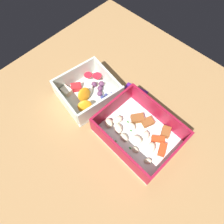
{
  "coord_description": "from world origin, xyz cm",
  "views": [
    {
      "loc": [
        17.68,
        -18.97,
        55.79
      ],
      "look_at": [
        -1.6,
        1.16,
        4.0
      ],
      "focal_mm": 33.28,
      "sensor_mm": 36.0,
      "label": 1
    }
  ],
  "objects": [
    {
      "name": "candy_bar",
      "position": [
        -1.92,
        12.22,
        2.6
      ],
      "size": [
        7.36,
        3.95,
        1.2
      ],
      "primitive_type": "cube",
      "rotation": [
        0.0,
        0.0,
        0.23
      ],
      "color": "#51197A",
      "rests_on": "table_surface"
    },
    {
      "name": "fruit_bowl",
      "position": [
        -11.52,
        1.02,
        4.18
      ],
      "size": [
        16.76,
        17.6,
        6.48
      ],
      "rotation": [
        0.0,
        0.0,
        -0.16
      ],
      "color": "silver",
      "rests_on": "table_surface"
    },
    {
      "name": "table_surface",
      "position": [
        0.0,
        0.0,
        1.0
      ],
      "size": [
        80.0,
        80.0,
        2.0
      ],
      "primitive_type": "cube",
      "color": "#9E7547",
      "rests_on": "ground"
    },
    {
      "name": "pasta_container",
      "position": [
        8.04,
        1.6,
        4.06
      ],
      "size": [
        21.5,
        17.08,
        6.75
      ],
      "rotation": [
        0.0,
        0.0,
        -0.04
      ],
      "color": "white",
      "rests_on": "table_surface"
    }
  ]
}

